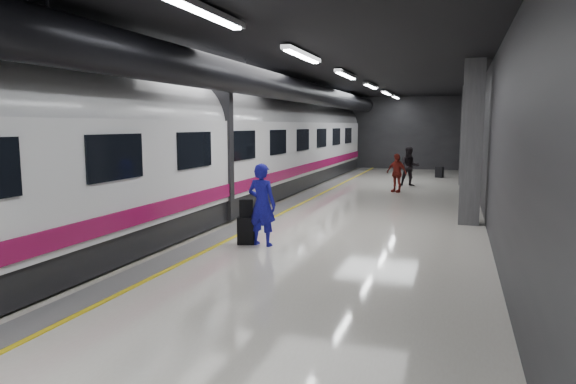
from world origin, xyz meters
The scene contains 9 objects.
ground centered at (0.00, 0.00, 0.00)m, with size 40.00×40.00×0.00m, color silver.
platform_hall centered at (-0.29, 0.96, 3.54)m, with size 10.02×40.02×4.51m.
train centered at (-3.25, 0.00, 2.07)m, with size 3.05×38.00×4.05m.
traveler_main centered at (0.02, -2.23, 0.94)m, with size 0.69×0.45×1.89m, color #1819B9.
suitcase_main centered at (-0.38, -2.24, 0.32)m, with size 0.39×0.25×0.64m, color black.
shoulder_bag centered at (-0.37, -2.23, 0.84)m, with size 0.31×0.17×0.42m, color black.
traveler_far_a centered at (2.15, 10.66, 0.89)m, with size 0.86×0.67×1.78m, color black.
traveler_far_b centered at (1.84, 8.34, 0.79)m, with size 0.93×0.39×1.58m, color #9B3016.
suitcase_far centered at (3.32, 14.99, 0.28)m, with size 0.39×0.25×0.57m, color black.
Camera 1 is at (4.21, -12.96, 2.74)m, focal length 32.00 mm.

